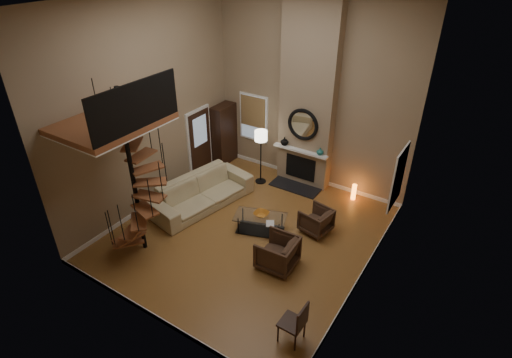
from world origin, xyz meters
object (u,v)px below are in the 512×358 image
Objects in this scene: sofa at (202,192)px; armchair_far at (280,254)px; hutch at (224,135)px; floor_lamp at (261,140)px; side_chair at (296,322)px; armchair_near at (318,221)px; accent_lamp at (354,192)px; coffee_table at (260,222)px.

sofa is 3.25m from armchair_far.
hutch is 1.85m from floor_lamp.
floor_lamp is 5.85m from side_chair.
sofa reaches higher than armchair_far.
floor_lamp is 1.79× the size of side_chair.
floor_lamp is at bearing -107.04° from armchair_near.
hutch reaches higher than side_chair.
armchair_far is (4.07, -3.42, -0.60)m from hutch.
coffee_table is at bearing -118.80° from accent_lamp.
hutch is at bearing 33.85° from sofa.
coffee_table is 3.05m from accent_lamp.
floor_lamp reaches higher than armchair_far.
armchair_near is 0.42× the size of floor_lamp.
hutch is 2.40× the size of armchair_far.
side_chair is (1.05, -3.18, 0.17)m from armchair_near.
accent_lamp is at bearing 1.33° from hutch.
coffee_table is at bearing -82.98° from sofa.
sofa is 5.06m from side_chair.
sofa is 2.06× the size of coffee_table.
sofa is at bearing -111.12° from floor_lamp.
sofa is 2.28m from floor_lamp.
hutch is at bearing 136.61° from side_chair.
floor_lamp reaches higher than armchair_near.
armchair_far is 3.54m from accent_lamp.
side_chair is (1.24, -1.61, 0.17)m from armchair_far.
coffee_table is at bearing -40.54° from hutch.
floor_lamp reaches higher than accent_lamp.
sofa is 4.30m from accent_lamp.
armchair_near is 1.46m from coffee_table.
sofa is 1.74× the size of floor_lamp.
coffee_table is 1.51× the size of side_chair.
floor_lamp is at bearing -16.25° from hutch.
floor_lamp is at bearing -143.97° from armchair_far.
side_chair is at bearing -80.68° from accent_lamp.
armchair_near is 0.50× the size of coffee_table.
armchair_near is at bearing 170.13° from armchair_far.
hutch is 4.53m from accent_lamp.
armchair_near is at bearing -23.37° from hutch.
side_chair reaches higher than accent_lamp.
hutch is at bearing -132.87° from armchair_far.
hutch is 1.41× the size of coffee_table.
coffee_table is 2.68m from floor_lamp.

